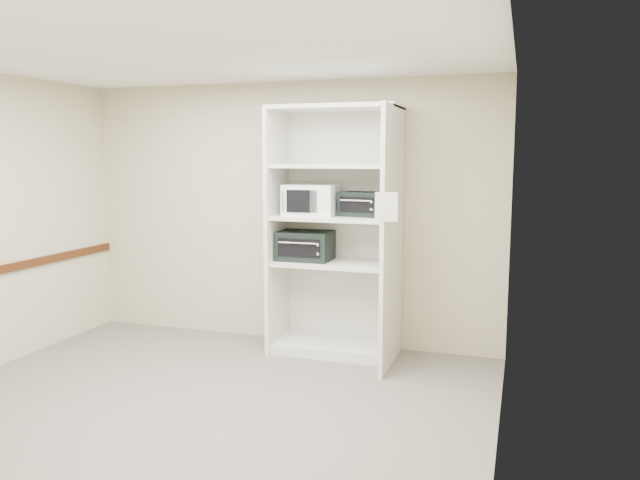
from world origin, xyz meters
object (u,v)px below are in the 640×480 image
(microwave, at_px, (311,200))
(shelving_unit, at_px, (340,240))
(toaster_oven_lower, at_px, (305,246))
(toaster_oven_upper, at_px, (362,204))

(microwave, bearing_deg, shelving_unit, 4.61)
(toaster_oven_lower, bearing_deg, microwave, -21.61)
(shelving_unit, bearing_deg, toaster_oven_upper, 14.15)
(shelving_unit, distance_m, microwave, 0.48)
(shelving_unit, relative_size, toaster_oven_lower, 4.69)
(microwave, height_order, toaster_oven_upper, microwave)
(microwave, relative_size, toaster_oven_upper, 1.23)
(toaster_oven_upper, relative_size, toaster_oven_lower, 0.78)
(shelving_unit, xyz_separation_m, toaster_oven_lower, (-0.35, -0.00, -0.07))
(toaster_oven_upper, xyz_separation_m, toaster_oven_lower, (-0.57, -0.05, -0.42))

